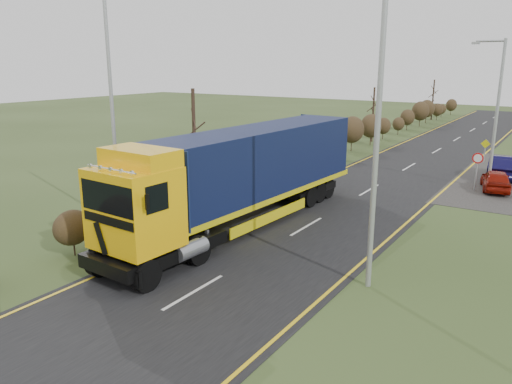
{
  "coord_description": "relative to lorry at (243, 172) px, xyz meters",
  "views": [
    {
      "loc": [
        9.83,
        -15.46,
        7.31
      ],
      "look_at": [
        -1.61,
        2.22,
        1.82
      ],
      "focal_mm": 35.0,
      "sensor_mm": 36.0,
      "label": 1
    }
  ],
  "objects": [
    {
      "name": "streetlight_near",
      "position": [
        6.96,
        -2.98,
        3.06
      ],
      "size": [
        2.14,
        0.2,
        10.12
      ],
      "color": "#A0A3A6",
      "rests_on": "ground"
    },
    {
      "name": "ground",
      "position": [
        2.5,
        -2.56,
        -2.55
      ],
      "size": [
        160.0,
        160.0,
        0.0
      ],
      "primitive_type": "plane",
      "color": "#30411C",
      "rests_on": "ground"
    },
    {
      "name": "hedgerow",
      "position": [
        -3.5,
        5.33,
        -0.93
      ],
      "size": [
        2.24,
        102.04,
        6.05
      ],
      "color": "black",
      "rests_on": "ground"
    },
    {
      "name": "car_red_hatchback",
      "position": [
        8.71,
        13.44,
        -1.93
      ],
      "size": [
        2.23,
        3.87,
        1.24
      ],
      "primitive_type": "imported",
      "rotation": [
        0.0,
        0.0,
        3.37
      ],
      "color": "maroon",
      "rests_on": "ground"
    },
    {
      "name": "warning_board",
      "position": [
        6.7,
        22.18,
        -1.49
      ],
      "size": [
        0.67,
        0.11,
        1.76
      ],
      "color": "#A0A3A6",
      "rests_on": "ground"
    },
    {
      "name": "road",
      "position": [
        2.5,
        7.44,
        -2.54
      ],
      "size": [
        8.0,
        120.0,
        0.02
      ],
      "primitive_type": "cube",
      "color": "black",
      "rests_on": "ground"
    },
    {
      "name": "streetlight_mid",
      "position": [
        8.2,
        13.65,
        2.18
      ],
      "size": [
        1.83,
        0.18,
        8.6
      ],
      "color": "#A0A3A6",
      "rests_on": "ground"
    },
    {
      "name": "left_pole",
      "position": [
        -4.7,
        -3.15,
        2.34
      ],
      "size": [
        0.16,
        0.16,
        9.78
      ],
      "primitive_type": "cylinder",
      "color": "#A0A3A6",
      "rests_on": "ground"
    },
    {
      "name": "lane_markings",
      "position": [
        2.5,
        7.13,
        -2.52
      ],
      "size": [
        7.52,
        116.0,
        0.01
      ],
      "color": "yellow",
      "rests_on": "road"
    },
    {
      "name": "lorry",
      "position": [
        0.0,
        0.0,
        0.0
      ],
      "size": [
        3.38,
        16.24,
        4.49
      ],
      "rotation": [
        0.0,
        0.0,
        -0.05
      ],
      "color": "black",
      "rests_on": "ground"
    },
    {
      "name": "layby",
      "position": [
        9.0,
        17.44,
        -2.54
      ],
      "size": [
        6.0,
        18.0,
        0.02
      ],
      "primitive_type": "cube",
      "color": "#2D2A28",
      "rests_on": "ground"
    },
    {
      "name": "car_blue_sedan",
      "position": [
        8.57,
        17.13,
        -1.81
      ],
      "size": [
        1.95,
        4.62,
        1.48
      ],
      "primitive_type": "imported",
      "rotation": [
        0.0,
        0.0,
        3.23
      ],
      "color": "black",
      "rests_on": "ground"
    },
    {
      "name": "speed_sign",
      "position": [
        7.71,
        12.74,
        -0.98
      ],
      "size": [
        0.62,
        0.1,
        2.25
      ],
      "color": "#A0A3A6",
      "rests_on": "ground"
    }
  ]
}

